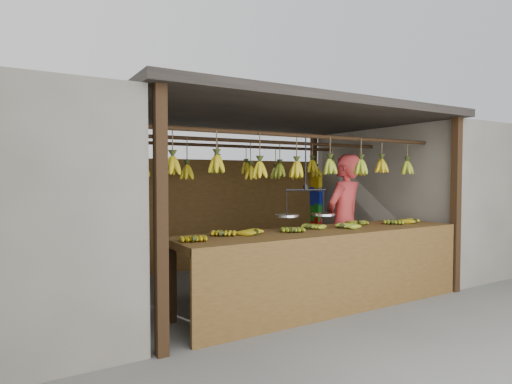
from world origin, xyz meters
TOP-DOWN VIEW (x-y plane):
  - ground at (0.00, 0.00)m, footprint 80.00×80.00m
  - stall at (0.00, 0.33)m, footprint 4.30×3.30m
  - neighbor_right at (3.60, 0.00)m, footprint 3.00×3.00m
  - counter at (0.09, -1.23)m, footprint 3.66×0.83m
  - hanging_bananas at (-0.00, -0.00)m, footprint 3.62×2.24m
  - balance_scale at (-0.10, -1.00)m, footprint 0.73×0.38m
  - vendor at (0.87, -0.59)m, footprint 0.76×0.61m
  - bag_bundles at (1.94, 1.35)m, footprint 0.08×0.26m

SIDE VIEW (x-z plane):
  - ground at x=0.00m, z-range 0.00..0.00m
  - counter at x=0.09m, z-range 0.23..1.19m
  - vendor at x=0.87m, z-range 0.00..1.83m
  - bag_bundles at x=1.94m, z-range 0.41..1.58m
  - balance_scale at x=-0.10m, z-range 0.66..1.59m
  - neighbor_right at x=3.60m, z-range 0.00..2.30m
  - hanging_bananas at x=0.00m, z-range 1.43..1.82m
  - stall at x=0.00m, z-range 0.77..3.17m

